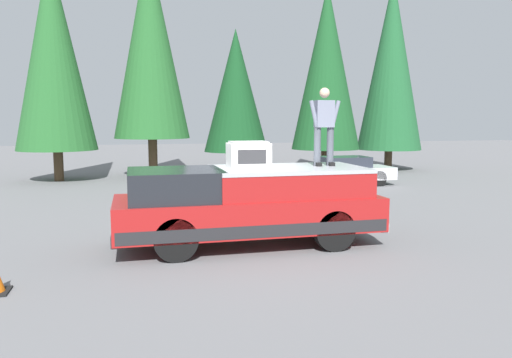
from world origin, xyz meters
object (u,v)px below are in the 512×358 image
Objects in this scene: compressor_unit at (248,155)px; person_on_truck_bed at (324,124)px; pickup_truck at (248,205)px; parked_car_silver at (343,171)px.

person_on_truck_bed is at bearing -85.86° from compressor_unit.
compressor_unit is (-0.03, 0.00, 1.05)m from pickup_truck.
compressor_unit is 0.50× the size of person_on_truck_bed.
parked_car_silver is at bearing -26.44° from person_on_truck_bed.
person_on_truck_bed reaches higher than parked_car_silver.
pickup_truck is 3.28× the size of person_on_truck_bed.
compressor_unit is at bearing 145.45° from parked_car_silver.
pickup_truck is at bearing -2.40° from compressor_unit.
person_on_truck_bed reaches higher than compressor_unit.
compressor_unit is at bearing 94.14° from person_on_truck_bed.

